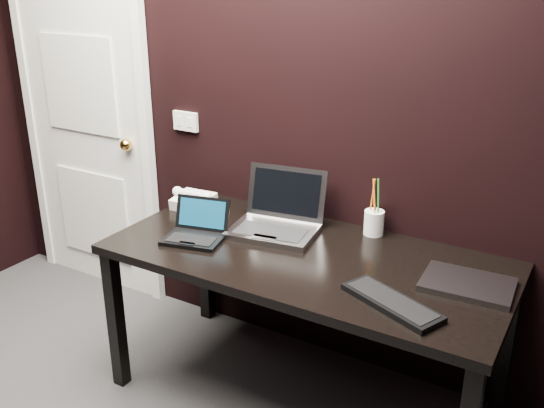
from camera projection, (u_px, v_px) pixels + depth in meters
The scene contains 11 objects.
wall_back at pixel (291, 99), 2.82m from camera, with size 4.00×4.00×0.00m, color black.
door at pixel (86, 119), 3.54m from camera, with size 0.99×0.10×2.14m.
wall_switch at pixel (186, 121), 3.17m from camera, with size 0.15×0.02×0.10m.
desk at pixel (305, 270), 2.59m from camera, with size 1.70×0.80×0.74m.
netbook at pixel (196, 232), 2.70m from camera, with size 0.30×0.28×0.16m.
silver_laptop at pixel (277, 220), 2.78m from camera, with size 0.43×0.40×0.26m.
ext_keyboard at pixel (392, 302), 2.17m from camera, with size 0.41×0.28×0.02m.
closed_laptop at pixel (468, 284), 2.30m from camera, with size 0.35×0.26×0.02m.
desk_phone at pixel (193, 200), 3.04m from camera, with size 0.23×0.18×0.11m.
mobile_phone at pixel (193, 214), 2.88m from camera, with size 0.07×0.06×0.10m.
pen_cup at pixel (374, 222), 2.73m from camera, with size 0.12×0.12×0.27m.
Camera 1 is at (1.35, -0.66, 1.87)m, focal length 40.00 mm.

